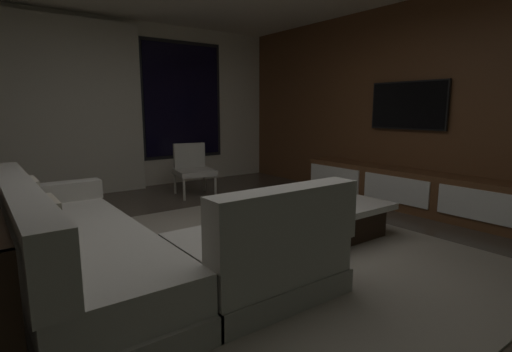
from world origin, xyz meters
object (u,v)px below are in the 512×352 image
media_console (408,190)px  accent_chair_near_window (193,167)px  book_stack_on_coffee_table (317,198)px  sectional_couch (125,251)px  coffee_table (317,216)px  mounted_tv (408,105)px

media_console → accent_chair_near_window: bearing=126.5°
accent_chair_near_window → media_console: (1.84, -2.49, -0.18)m
book_stack_on_coffee_table → media_console: bearing=1.9°
sectional_couch → book_stack_on_coffee_table: bearing=1.1°
coffee_table → accent_chair_near_window: (-0.15, 2.50, 0.25)m
book_stack_on_coffee_table → media_console: (1.74, 0.06, -0.15)m
sectional_couch → accent_chair_near_window: (1.88, 2.59, 0.14)m
accent_chair_near_window → media_console: accent_chair_near_window is taller
coffee_table → media_console: 1.69m
coffee_table → media_console: media_console is taller
book_stack_on_coffee_table → sectional_couch: bearing=-178.9°
coffee_table → mounted_tv: size_ratio=1.06×
book_stack_on_coffee_table → accent_chair_near_window: 2.55m
media_console → sectional_couch: bearing=-178.5°
accent_chair_near_window → sectional_couch: bearing=-126.1°
sectional_couch → coffee_table: sectional_couch is taller
coffee_table → media_console: size_ratio=0.37×
sectional_couch → coffee_table: (2.04, 0.09, -0.10)m
sectional_couch → media_console: sectional_couch is taller
coffee_table → book_stack_on_coffee_table: book_stack_on_coffee_table is taller
coffee_table → book_stack_on_coffee_table: 0.23m
media_console → mounted_tv: mounted_tv is taller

